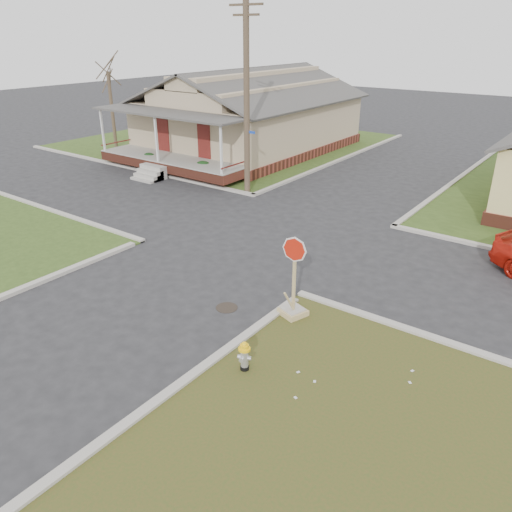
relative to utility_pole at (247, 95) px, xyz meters
The scene contains 11 objects.
ground 10.89m from the utility_pole, 64.74° to the right, with size 120.00×120.00×0.00m, color #242326.
verge_far_left 13.48m from the utility_pole, 134.04° to the left, with size 19.00×19.00×0.05m, color #314819.
curbs 7.39m from the utility_pole, 42.88° to the right, with size 80.00×40.00×0.12m, color #A9A398, non-canonical shape.
manhole 12.29m from the utility_pole, 55.75° to the right, with size 0.64×0.64×0.01m, color black.
corner_house 9.99m from the utility_pole, 126.69° to the left, with size 10.10×15.50×5.30m.
utility_pole is the anchor object (origin of this frame).
tree_far_left 14.31m from the utility_pole, 167.34° to the left, with size 0.22×0.22×4.90m, color #473529.
fire_hydrant 14.92m from the utility_pole, 52.98° to the right, with size 0.29×0.29×0.77m.
stop_sign 12.60m from the utility_pole, 46.54° to the right, with size 0.67×0.66×2.38m.
hedge_left 8.51m from the utility_pole, behind, with size 1.24×1.02×0.95m, color #163B15.
hedge_right 5.48m from the utility_pole, 168.88° to the left, with size 1.26×1.04×0.97m, color #163B15.
Camera 1 is at (10.37, -10.15, 7.37)m, focal length 35.00 mm.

